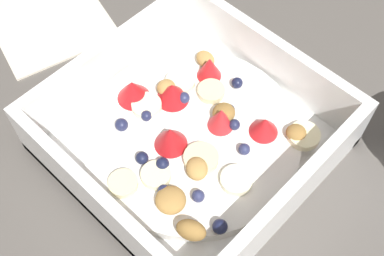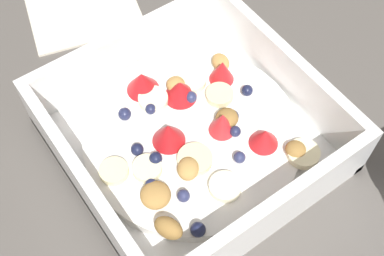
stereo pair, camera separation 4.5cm
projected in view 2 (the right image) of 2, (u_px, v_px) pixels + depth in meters
The scene contains 3 objects.
ground_plane at pixel (180, 146), 0.48m from camera, with size 2.40×2.40×0.00m, color #56514C.
fruit_bowl at pixel (192, 133), 0.46m from camera, with size 0.22×0.22×0.06m.
folded_napkin at pixel (82, 4), 0.58m from camera, with size 0.12×0.12×0.01m, color silver.
Camera 2 is at (0.20, -0.13, 0.41)m, focal length 47.60 mm.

